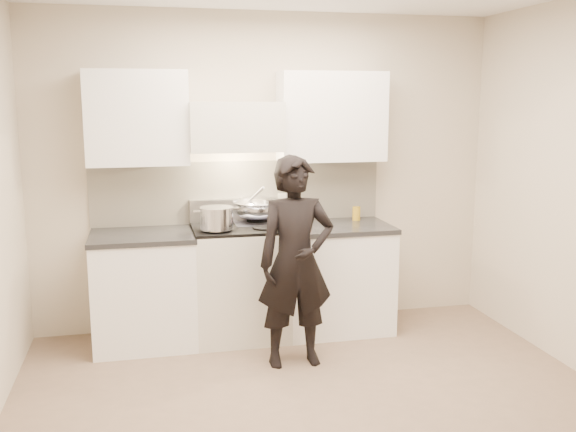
{
  "coord_description": "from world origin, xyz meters",
  "views": [
    {
      "loc": [
        -1.05,
        -3.7,
        1.98
      ],
      "look_at": [
        0.03,
        1.05,
        1.08
      ],
      "focal_mm": 40.0,
      "sensor_mm": 36.0,
      "label": 1
    }
  ],
  "objects": [
    {
      "name": "ground_plane",
      "position": [
        0.0,
        0.0,
        0.0
      ],
      "size": [
        4.0,
        4.0,
        0.0
      ],
      "primitive_type": "plane",
      "color": "#816954"
    },
    {
      "name": "room_shell",
      "position": [
        -0.06,
        0.37,
        1.6
      ],
      "size": [
        4.04,
        3.54,
        2.7
      ],
      "color": "#C1B59F",
      "rests_on": "ground"
    },
    {
      "name": "stove",
      "position": [
        -0.3,
        1.42,
        0.47
      ],
      "size": [
        0.76,
        0.65,
        0.96
      ],
      "color": "silver",
      "rests_on": "ground"
    },
    {
      "name": "counter_right",
      "position": [
        0.53,
        1.43,
        0.46
      ],
      "size": [
        0.92,
        0.67,
        0.92
      ],
      "color": "white",
      "rests_on": "ground"
    },
    {
      "name": "counter_left",
      "position": [
        -1.08,
        1.43,
        0.46
      ],
      "size": [
        0.82,
        0.67,
        0.92
      ],
      "color": "white",
      "rests_on": "ground"
    },
    {
      "name": "wok",
      "position": [
        -0.12,
        1.57,
        1.07
      ],
      "size": [
        0.41,
        0.49,
        0.33
      ],
      "color": "silver",
      "rests_on": "stove"
    },
    {
      "name": "stock_pot",
      "position": [
        -0.5,
        1.28,
        1.05
      ],
      "size": [
        0.37,
        0.29,
        0.18
      ],
      "color": "silver",
      "rests_on": "stove"
    },
    {
      "name": "utensil_crock",
      "position": [
        0.17,
        1.63,
        1.01
      ],
      "size": [
        0.11,
        0.11,
        0.29
      ],
      "color": "#B3B3B3",
      "rests_on": "counter_right"
    },
    {
      "name": "spice_jar",
      "position": [
        0.36,
        1.65,
        0.97
      ],
      "size": [
        0.05,
        0.05,
        0.1
      ],
      "color": "orange",
      "rests_on": "counter_right"
    },
    {
      "name": "oil_glass",
      "position": [
        0.77,
        1.58,
        0.98
      ],
      "size": [
        0.07,
        0.07,
        0.12
      ],
      "color": "#B78D1C",
      "rests_on": "counter_right"
    },
    {
      "name": "person",
      "position": [
        0.02,
        0.77,
        0.79
      ],
      "size": [
        0.58,
        0.39,
        1.57
      ],
      "primitive_type": "imported",
      "rotation": [
        0.0,
        0.0,
        0.02
      ],
      "color": "black",
      "rests_on": "ground"
    }
  ]
}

